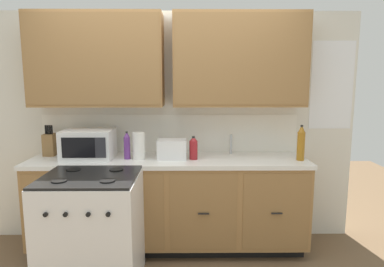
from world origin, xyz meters
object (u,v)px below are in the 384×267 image
stove_range (92,231)px  microwave (88,144)px  toaster (172,149)px  knife_block (50,144)px  bottle_amber (301,143)px  bottle_violet (127,146)px  paper_towel_roll (139,146)px  bottle_red (193,148)px

stove_range → microwave: size_ratio=1.98×
toaster → knife_block: bearing=172.3°
knife_block → bottle_amber: bottle_amber is taller
bottle_violet → toaster: bearing=-0.1°
bottle_amber → stove_range: bearing=-163.7°
microwave → knife_block: bearing=163.1°
microwave → toaster: bearing=-2.7°
knife_block → toaster: bearing=-7.7°
toaster → paper_towel_roll: size_ratio=1.08×
bottle_red → knife_block: bearing=172.8°
stove_range → toaster: (0.63, 0.61, 0.56)m
microwave → toaster: (0.81, -0.04, -0.04)m
knife_block → bottle_red: knife_block is taller
bottle_red → bottle_amber: bearing=-2.8°
knife_block → paper_towel_roll: knife_block is taller
microwave → knife_block: 0.45m
knife_block → paper_towel_roll: size_ratio=1.19×
microwave → toaster: microwave is taller
knife_block → bottle_amber: size_ratio=0.92×
paper_towel_roll → bottle_amber: bottle_amber is taller
paper_towel_roll → microwave: bearing=174.4°
stove_range → bottle_violet: bottle_violet is taller
microwave → paper_towel_roll: size_ratio=1.85×
knife_block → microwave: bearing=-16.9°
knife_block → paper_towel_roll: (0.92, -0.18, 0.01)m
bottle_violet → bottle_amber: bearing=-2.3°
microwave → bottle_violet: microwave is taller
toaster → bottle_amber: 1.23m
toaster → paper_towel_roll: paper_towel_roll is taller
stove_range → paper_towel_roll: paper_towel_roll is taller
stove_range → paper_towel_roll: size_ratio=3.65×
bottle_amber → bottle_red: 1.02m
microwave → paper_towel_roll: bearing=-5.6°
microwave → toaster: 0.82m
stove_range → bottle_violet: (0.19, 0.61, 0.59)m
stove_range → microwave: 0.90m
toaster → bottle_amber: bearing=-3.0°
knife_block → bottle_violet: knife_block is taller
paper_towel_roll → bottle_red: bearing=-0.7°
toaster → bottle_red: bottle_red is taller
paper_towel_roll → bottle_violet: (-0.12, 0.01, 0.00)m
bottle_amber → microwave: bearing=177.1°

